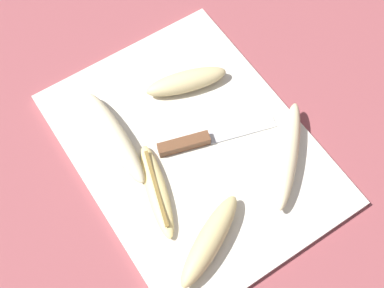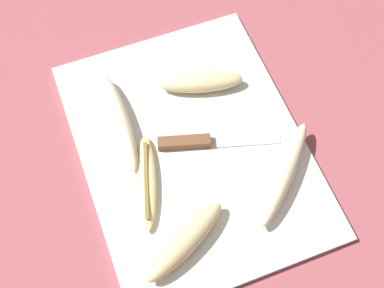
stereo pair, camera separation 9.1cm
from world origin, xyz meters
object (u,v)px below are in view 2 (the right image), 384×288
banana_bright_far (119,122)px  knife (196,142)px  banana_spotted_left (185,241)px  banana_mellow_near (201,82)px  banana_cream_curved (284,173)px  banana_golden_short (146,182)px

banana_bright_far → knife: bearing=55.4°
banana_spotted_left → banana_mellow_near: bearing=153.9°
banana_spotted_left → banana_bright_far: 0.24m
banana_spotted_left → banana_cream_curved: banana_spotted_left is taller
banana_cream_curved → banana_mellow_near: size_ratio=1.08×
banana_cream_curved → banana_bright_far: size_ratio=0.83×
banana_spotted_left → banana_bright_far: bearing=-172.2°
knife → banana_golden_short: 0.11m
knife → banana_cream_curved: (0.11, 0.11, 0.01)m
banana_spotted_left → banana_mellow_near: 0.30m
banana_mellow_near → banana_golden_short: size_ratio=0.90×
knife → banana_mellow_near: bearing=171.1°
knife → banana_golden_short: bearing=-51.8°
knife → banana_bright_far: (-0.08, -0.11, 0.01)m
banana_bright_far → banana_mellow_near: (-0.03, 0.16, -0.00)m
banana_spotted_left → banana_mellow_near: size_ratio=1.07×
banana_mellow_near → banana_golden_short: 0.21m
knife → banana_spotted_left: (0.16, -0.08, 0.01)m
banana_spotted_left → knife: bearing=153.3°
banana_spotted_left → banana_bright_far: same height
banana_bright_far → banana_mellow_near: banana_bright_far is taller
knife → banana_cream_curved: bearing=61.9°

